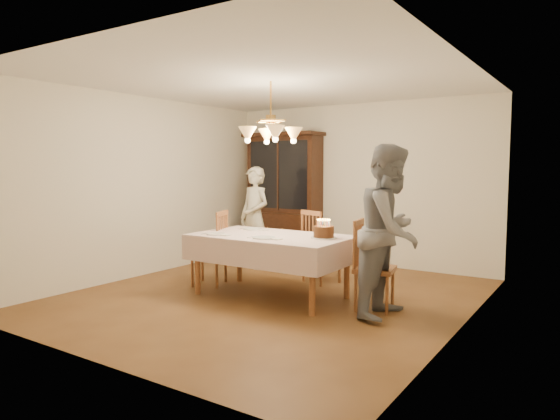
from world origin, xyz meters
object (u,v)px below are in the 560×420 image
Objects in this scene: chair_far_side at (321,250)px; birthday_cake at (324,232)px; china_hutch at (284,198)px; elderly_woman at (255,218)px; dining_table at (271,241)px.

chair_far_side is 1.09m from birthday_cake.
china_hutch is at bearing 132.21° from birthday_cake.
china_hutch reaches higher than chair_far_side.
birthday_cake is at bearing -59.58° from chair_far_side.
dining_table is at bearing -32.90° from elderly_woman.
chair_far_side is 0.63× the size of elderly_woman.
china_hutch reaches higher than birthday_cake.
birthday_cake is (0.52, -0.88, 0.38)m from chair_far_side.
birthday_cake reaches higher than dining_table.
elderly_woman reaches higher than chair_far_side.
china_hutch is 2.16× the size of chair_far_side.
birthday_cake is (1.95, -2.15, -0.21)m from china_hutch.
chair_far_side reaches higher than birthday_cake.
dining_table is at bearing -170.69° from birthday_cake.
china_hutch reaches higher than elderly_woman.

